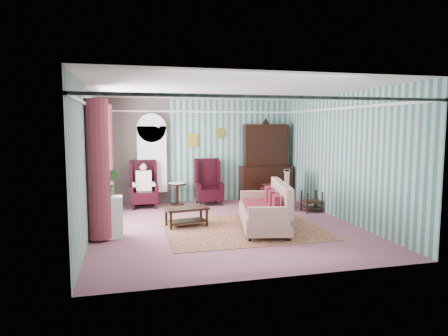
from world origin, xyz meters
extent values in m
plane|color=#864E5E|center=(0.00, 0.00, 0.00)|extent=(6.00, 6.00, 0.00)
cube|color=#3D6F69|center=(0.00, 3.00, 1.45)|extent=(5.50, 0.02, 2.90)
cube|color=#3D6F69|center=(0.00, -3.00, 1.45)|extent=(5.50, 0.02, 2.90)
cube|color=#3D6F69|center=(-2.75, 0.00, 1.45)|extent=(0.02, 6.00, 2.90)
cube|color=#3D6F69|center=(2.75, 0.00, 1.45)|extent=(0.02, 6.00, 2.90)
cube|color=white|center=(0.00, 0.00, 2.90)|extent=(5.50, 6.00, 0.02)
cube|color=#814150|center=(-1.80, 2.99, 1.45)|extent=(1.90, 0.01, 2.90)
cube|color=white|center=(0.00, 0.00, 2.55)|extent=(5.50, 6.00, 0.05)
cube|color=white|center=(-2.72, 0.60, 1.55)|extent=(0.04, 1.50, 1.90)
cylinder|color=maroon|center=(-2.55, -0.45, 1.35)|extent=(0.44, 0.44, 2.60)
cylinder|color=maroon|center=(-2.55, 1.65, 1.35)|extent=(0.44, 0.44, 2.60)
cube|color=gold|center=(-0.20, 2.97, 1.75)|extent=(0.30, 0.03, 0.38)
cube|color=silver|center=(-1.35, 2.84, 1.12)|extent=(0.80, 0.28, 2.24)
cube|color=black|center=(1.90, 2.72, 1.18)|extent=(1.50, 0.56, 2.36)
cube|color=black|center=(-1.60, 2.45, 0.62)|extent=(0.76, 0.80, 1.25)
cube|color=black|center=(0.15, 2.45, 0.62)|extent=(0.76, 0.80, 1.25)
cylinder|color=black|center=(-0.70, 2.60, 0.30)|extent=(0.50, 0.50, 0.60)
cube|color=black|center=(2.47, 0.90, 0.27)|extent=(0.45, 0.38, 0.54)
cube|color=white|center=(-2.40, -0.30, 0.40)|extent=(0.55, 0.35, 0.80)
cube|color=#461717|center=(0.30, -0.30, 0.01)|extent=(3.20, 2.60, 0.01)
cube|color=beige|center=(0.72, -0.42, 0.52)|extent=(1.30, 2.13, 1.04)
cube|color=#C0B995|center=(1.70, 1.50, 0.45)|extent=(1.04, 1.07, 0.90)
cube|color=black|center=(-0.80, 0.20, 0.21)|extent=(0.96, 0.61, 0.42)
imported|color=#1B4E18|center=(-2.40, -0.44, 0.99)|extent=(0.40, 0.37, 0.38)
imported|color=#275A1C|center=(-2.36, -0.19, 1.06)|extent=(0.33, 0.29, 0.53)
imported|color=#27591B|center=(-2.45, -0.21, 1.00)|extent=(0.28, 0.28, 0.40)
camera|label=1|loc=(-2.04, -8.16, 2.16)|focal=32.00mm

